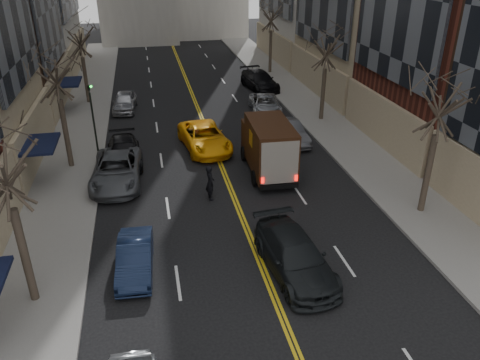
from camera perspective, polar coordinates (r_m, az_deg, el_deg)
The scene contains 19 objects.
sidewalk_left at distance 36.21m, azimuth -18.94°, elevation 6.14°, with size 4.00×66.00×0.15m, color slate.
sidewalk_right at distance 38.18m, azimuth 9.05°, elevation 8.30°, with size 4.00×66.00×0.15m, color slate.
tree_lf_mid at distance 27.79m, azimuth -21.92°, elevation 13.82°, with size 3.20×3.20×8.91m.
tree_lf_far at distance 40.57m, azimuth -19.11°, elevation 16.98°, with size 3.20×3.20×8.12m.
tree_rt_near at distance 22.68m, azimuth 23.77°, elevation 10.55°, with size 3.20×3.20×8.71m.
tree_rt_mid at distance 34.84m, azimuth 10.62°, elevation 16.78°, with size 3.20×3.20×8.32m.
tree_rt_far at distance 48.87m, azimuth 3.90°, elevation 20.56°, with size 3.20×3.20×9.11m.
traffic_signal at distance 30.44m, azimuth -17.58°, elevation 8.06°, with size 0.29×0.26×4.70m.
ups_truck at distance 26.85m, azimuth 3.45°, elevation 4.07°, with size 2.55×5.88×3.18m.
observer_sedan at distance 19.11m, azimuth 6.71°, elevation -9.18°, with size 2.66×5.49×1.54m.
taxi at distance 30.47m, azimuth -4.34°, elevation 5.19°, with size 2.60×5.63×1.56m, color #FFAD0A.
pedestrian at distance 24.17m, azimuth -3.67°, elevation -0.33°, with size 0.70×0.46×1.91m, color black.
parked_lf_b at distance 19.56m, azimuth -12.69°, elevation -9.23°, with size 1.36×3.91×1.29m, color #101A32.
parked_lf_c at distance 26.74m, azimuth -14.80°, elevation 1.16°, with size 2.60×5.64×1.57m, color #4F5257.
parked_lf_d at distance 29.27m, azimuth -13.93°, elevation 3.34°, with size 1.94×4.78×1.39m, color black.
parked_lf_e at distance 39.02m, azimuth -13.89°, elevation 9.27°, with size 1.72×4.28×1.46m, color #A6A8AE.
parked_rt_a at distance 31.63m, azimuth 5.99°, elevation 5.83°, with size 1.53×4.38×1.44m, color #494B51.
parked_rt_b at distance 37.47m, azimuth 3.07°, elevation 9.20°, with size 2.23×4.85×1.35m, color #B4B8BD.
parked_rt_c at distance 43.95m, azimuth 2.40°, elevation 12.04°, with size 2.27×5.59×1.62m, color black.
Camera 1 is at (-4.07, -6.86, 11.91)m, focal length 35.00 mm.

